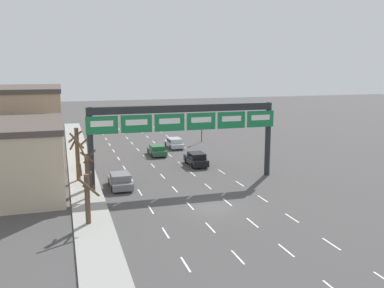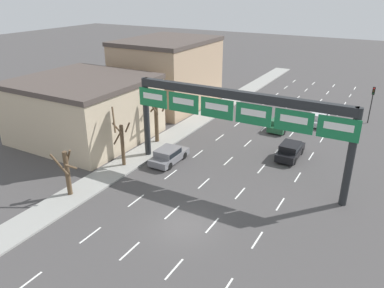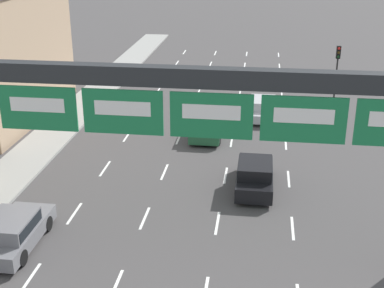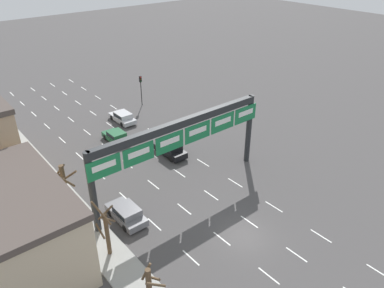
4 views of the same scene
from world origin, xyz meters
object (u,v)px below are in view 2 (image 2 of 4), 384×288
at_px(car_silver, 319,118).
at_px(tree_bare_closest, 122,141).
at_px(car_grey, 169,155).
at_px(tree_bare_second, 67,171).
at_px(sign_gantry, 236,112).
at_px(car_black, 290,150).
at_px(traffic_light_near_gantry, 372,98).
at_px(tree_bare_third, 156,115).
at_px(car_green, 280,124).

relative_size(car_silver, tree_bare_closest, 0.82).
distance_m(car_grey, tree_bare_second, 9.75).
xyz_separation_m(sign_gantry, car_silver, (3.48, 17.48, -5.21)).
height_order(car_black, traffic_light_near_gantry, traffic_light_near_gantry).
distance_m(car_black, car_silver, 11.17).
bearing_deg(traffic_light_near_gantry, tree_bare_third, -136.94).
bearing_deg(tree_bare_third, car_grey, -43.69).
xyz_separation_m(car_green, tree_bare_closest, (-9.71, -16.14, 1.81)).
xyz_separation_m(car_silver, tree_bare_third, (-13.61, -14.25, 2.32)).
height_order(car_black, tree_bare_closest, tree_bare_closest).
distance_m(traffic_light_near_gantry, tree_bare_closest, 30.01).
xyz_separation_m(tree_bare_second, tree_bare_third, (-0.19, 12.50, 0.87)).
bearing_deg(tree_bare_second, sign_gantry, 43.04).
distance_m(sign_gantry, car_grey, 8.28).
bearing_deg(car_grey, car_green, 64.08).
distance_m(tree_bare_closest, tree_bare_third, 6.29).
distance_m(sign_gantry, car_green, 14.13).
bearing_deg(traffic_light_near_gantry, tree_bare_second, -121.74).
relative_size(car_silver, tree_bare_second, 1.18).
bearing_deg(car_silver, traffic_light_near_gantry, 32.48).
bearing_deg(car_green, tree_bare_third, -135.82).
xyz_separation_m(traffic_light_near_gantry, tree_bare_closest, (-18.29, -23.78, -0.65)).
relative_size(car_green, car_silver, 0.88).
distance_m(car_grey, tree_bare_third, 5.57).
xyz_separation_m(sign_gantry, car_black, (3.19, 6.31, -5.14)).
xyz_separation_m(car_green, car_silver, (3.42, 4.35, 0.02)).
bearing_deg(tree_bare_closest, car_green, 58.98).
height_order(car_grey, tree_bare_closest, tree_bare_closest).
bearing_deg(tree_bare_third, car_silver, 46.32).
height_order(tree_bare_closest, tree_bare_second, tree_bare_closest).
height_order(car_silver, tree_bare_closest, tree_bare_closest).
relative_size(car_green, tree_bare_second, 1.03).
relative_size(car_grey, car_silver, 0.97).
bearing_deg(car_black, car_green, 114.64).
bearing_deg(sign_gantry, car_green, 89.73).
distance_m(car_black, tree_bare_second, 20.42).
bearing_deg(car_silver, car_grey, -119.23).
xyz_separation_m(tree_bare_closest, tree_bare_second, (-0.28, -6.25, -0.34)).
height_order(sign_gantry, tree_bare_third, sign_gantry).
relative_size(car_grey, tree_bare_second, 1.14).
height_order(car_black, car_silver, car_black).
xyz_separation_m(traffic_light_near_gantry, tree_bare_second, (-18.58, -30.04, -0.99)).
distance_m(car_silver, tree_bare_closest, 24.41).
bearing_deg(tree_bare_closest, car_grey, 40.61).
xyz_separation_m(sign_gantry, tree_bare_second, (-9.93, -9.27, -3.76)).
bearing_deg(tree_bare_third, tree_bare_second, -89.13).
distance_m(car_silver, tree_bare_second, 29.96).
relative_size(sign_gantry, car_grey, 4.33).
xyz_separation_m(car_black, tree_bare_second, (-13.12, -15.59, 1.38)).
bearing_deg(tree_bare_closest, tree_bare_third, 94.35).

